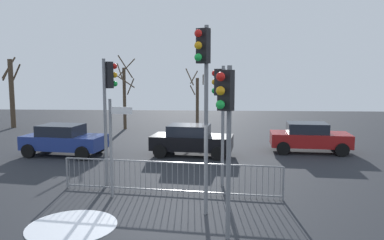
# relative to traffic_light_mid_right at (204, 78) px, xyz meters

# --- Properties ---
(ground_plane) EXTENTS (60.00, 60.00, 0.00)m
(ground_plane) POSITION_rel_traffic_light_mid_right_xyz_m (-1.11, -0.06, -3.75)
(ground_plane) COLOR #26282D
(traffic_light_mid_right) EXTENTS (0.42, 0.52, 5.14)m
(traffic_light_mid_right) POSITION_rel_traffic_light_mid_right_xyz_m (0.00, 0.00, 0.00)
(traffic_light_mid_right) COLOR slate
(traffic_light_mid_right) RESTS_ON ground
(traffic_light_mid_left) EXTENTS (0.47, 0.47, 4.14)m
(traffic_light_mid_left) POSITION_rel_traffic_light_mid_right_xyz_m (0.48, 2.91, -0.71)
(traffic_light_mid_left) COLOR slate
(traffic_light_mid_left) RESTS_ON ground
(traffic_light_foreground_right) EXTENTS (0.42, 0.51, 4.06)m
(traffic_light_foreground_right) POSITION_rel_traffic_light_mid_right_xyz_m (0.54, -1.60, -0.77)
(traffic_light_foreground_right) COLOR slate
(traffic_light_foreground_right) RESTS_ON ground
(traffic_light_rear_right) EXTENTS (0.46, 0.47, 4.38)m
(traffic_light_rear_right) POSITION_rel_traffic_light_mid_right_xyz_m (-3.35, 2.77, -0.54)
(traffic_light_rear_right) COLOR slate
(traffic_light_rear_right) RESTS_ON ground
(direction_sign_post) EXTENTS (0.77, 0.24, 3.11)m
(direction_sign_post) POSITION_rel_traffic_light_mid_right_xyz_m (-2.85, 1.37, -2.01)
(direction_sign_post) COLOR slate
(direction_sign_post) RESTS_ON ground
(pedestrian_guard_railing) EXTENTS (7.16, 0.92, 1.07)m
(pedestrian_guard_railing) POSITION_rel_traffic_light_mid_right_xyz_m (-1.14, 1.80, -3.20)
(pedestrian_guard_railing) COLOR slate
(pedestrian_guard_railing) RESTS_ON ground
(car_red_far) EXTENTS (3.93, 2.19, 1.47)m
(car_red_far) POSITION_rel_traffic_light_mid_right_xyz_m (5.00, 8.78, -2.98)
(car_red_far) COLOR maroon
(car_red_far) RESTS_ON ground
(car_blue_near) EXTENTS (4.00, 2.36, 1.47)m
(car_blue_near) POSITION_rel_traffic_light_mid_right_xyz_m (-6.88, 7.39, -2.98)
(car_blue_near) COLOR navy
(car_blue_near) RESTS_ON ground
(car_black_mid) EXTENTS (3.98, 2.32, 1.47)m
(car_black_mid) POSITION_rel_traffic_light_mid_right_xyz_m (-0.78, 7.67, -2.98)
(car_black_mid) COLOR black
(car_black_mid) RESTS_ON ground
(bare_tree_left) EXTENTS (1.43, 1.50, 4.29)m
(bare_tree_left) POSITION_rel_traffic_light_mid_right_xyz_m (-1.02, 18.90, -1.72)
(bare_tree_left) COLOR #473828
(bare_tree_left) RESTS_ON ground
(bare_tree_centre) EXTENTS (1.68, 1.67, 5.14)m
(bare_tree_centre) POSITION_rel_traffic_light_mid_right_xyz_m (-5.95, 16.07, -1.28)
(bare_tree_centre) COLOR #473828
(bare_tree_centre) RESTS_ON ground
(bare_tree_right) EXTENTS (1.40, 1.01, 5.10)m
(bare_tree_right) POSITION_rel_traffic_light_mid_right_xyz_m (-14.23, 16.38, -1.12)
(bare_tree_right) COLOR #473828
(bare_tree_right) RESTS_ON ground
(snow_patch_kerb) EXTENTS (2.29, 2.29, 0.01)m
(snow_patch_kerb) POSITION_rel_traffic_light_mid_right_xyz_m (-3.33, -0.95, -3.74)
(snow_patch_kerb) COLOR white
(snow_patch_kerb) RESTS_ON ground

